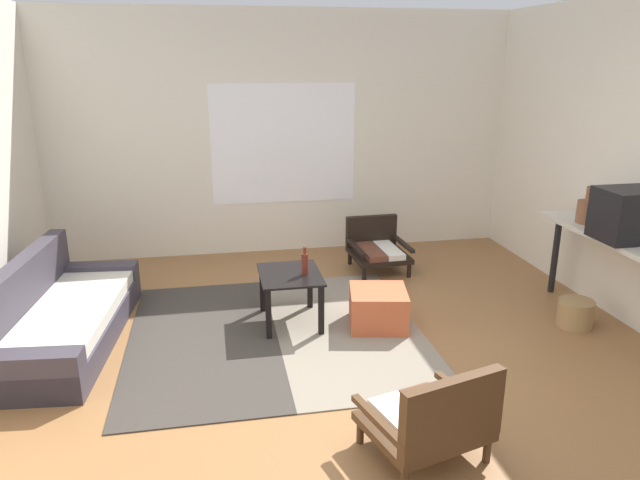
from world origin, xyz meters
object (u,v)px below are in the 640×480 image
(crt_television, at_px, (629,215))
(wicker_basket, at_px, (575,313))
(armchair_by_window, at_px, (377,246))
(glass_bottle, at_px, (305,263))
(couch, at_px, (58,318))
(coffee_table, at_px, (290,284))
(ottoman_orange, at_px, (378,308))
(armchair_striped_foreground, at_px, (433,419))
(clay_vase, at_px, (588,211))
(console_shelf, at_px, (609,245))

(crt_television, relative_size, wicker_basket, 1.58)
(armchair_by_window, bearing_deg, glass_bottle, -128.58)
(couch, bearing_deg, coffee_table, 0.43)
(couch, bearing_deg, glass_bottle, -0.89)
(wicker_basket, bearing_deg, ottoman_orange, 169.43)
(crt_television, bearing_deg, armchair_striped_foreground, -148.43)
(coffee_table, xyz_separation_m, glass_bottle, (0.12, -0.04, 0.19))
(armchair_by_window, relative_size, wicker_basket, 2.18)
(armchair_striped_foreground, relative_size, clay_vase, 2.36)
(couch, height_order, crt_television, crt_television)
(console_shelf, xyz_separation_m, crt_television, (-0.00, -0.17, 0.30))
(glass_bottle, bearing_deg, crt_television, -14.05)
(ottoman_orange, bearing_deg, glass_bottle, 165.01)
(armchair_by_window, xyz_separation_m, crt_television, (1.49, -1.84, 0.76))
(wicker_basket, bearing_deg, clay_vase, 56.35)
(console_shelf, xyz_separation_m, glass_bottle, (-2.47, 0.45, -0.16))
(armchair_by_window, bearing_deg, ottoman_orange, -105.44)
(ottoman_orange, distance_m, crt_television, 2.10)
(glass_bottle, bearing_deg, armchair_by_window, 51.42)
(armchair_striped_foreground, xyz_separation_m, ottoman_orange, (0.19, 1.72, -0.11))
(clay_vase, bearing_deg, couch, 178.12)
(couch, height_order, wicker_basket, couch)
(coffee_table, height_order, armchair_striped_foreground, armchair_striped_foreground)
(console_shelf, distance_m, wicker_basket, 0.63)
(couch, xyz_separation_m, coffee_table, (1.86, 0.01, 0.15))
(console_shelf, bearing_deg, crt_television, -91.06)
(console_shelf, xyz_separation_m, wicker_basket, (-0.23, -0.02, -0.59))
(coffee_table, distance_m, ottoman_orange, 0.77)
(armchair_by_window, relative_size, ottoman_orange, 1.36)
(ottoman_orange, bearing_deg, wicker_basket, -10.57)
(clay_vase, xyz_separation_m, wicker_basket, (-0.23, -0.35, -0.80))
(armchair_by_window, bearing_deg, couch, -158.02)
(ottoman_orange, bearing_deg, console_shelf, -8.73)
(couch, bearing_deg, ottoman_orange, -4.22)
(clay_vase, bearing_deg, armchair_striped_foreground, -139.40)
(couch, relative_size, crt_television, 4.24)
(armchair_by_window, distance_m, ottoman_orange, 1.44)
(wicker_basket, bearing_deg, crt_television, -33.36)
(couch, height_order, coffee_table, couch)
(couch, distance_m, glass_bottle, 2.01)
(armchair_by_window, distance_m, console_shelf, 2.29)
(wicker_basket, bearing_deg, armchair_by_window, 126.66)
(armchair_striped_foreground, relative_size, glass_bottle, 3.15)
(couch, height_order, glass_bottle, glass_bottle)
(armchair_by_window, height_order, clay_vase, clay_vase)
(glass_bottle, relative_size, wicker_basket, 0.82)
(armchair_striped_foreground, bearing_deg, crt_television, 31.57)
(armchair_by_window, bearing_deg, coffee_table, -132.89)
(couch, distance_m, clay_vase, 4.51)
(clay_vase, relative_size, glass_bottle, 1.33)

